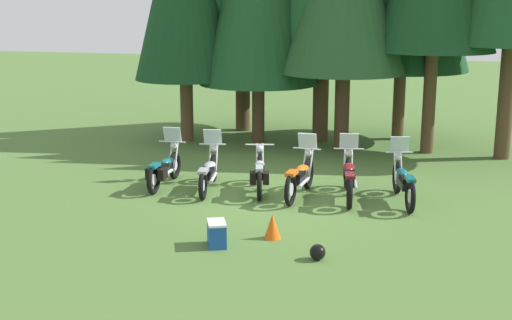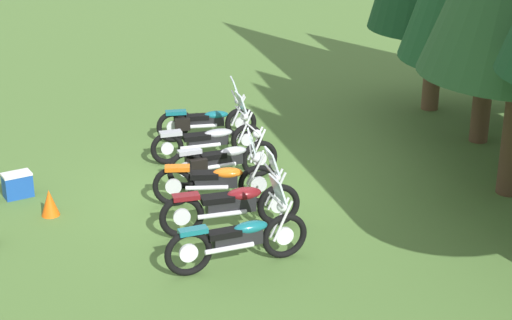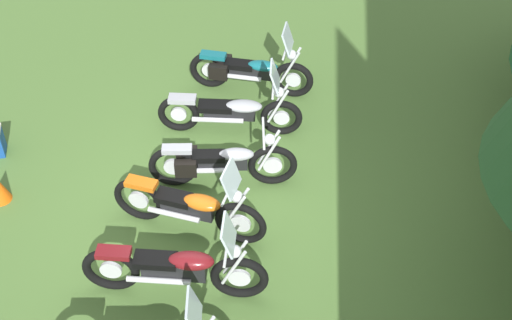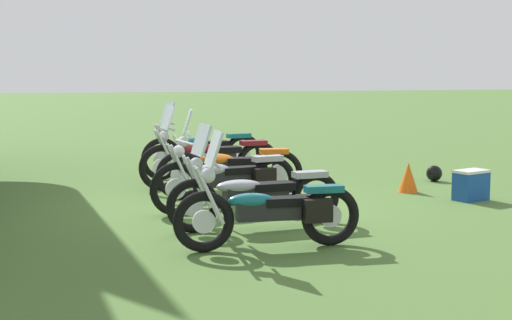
% 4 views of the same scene
% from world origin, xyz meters
% --- Properties ---
extents(ground_plane, '(80.00, 80.00, 0.00)m').
position_xyz_m(ground_plane, '(0.00, 0.00, 0.00)').
color(ground_plane, '#4C7033').
extents(motorcycle_0, '(0.68, 2.17, 1.36)m').
position_xyz_m(motorcycle_0, '(-2.83, -0.05, 0.44)').
color(motorcycle_0, black).
rests_on(motorcycle_0, ground_plane).
extents(motorcycle_1, '(0.73, 2.33, 1.35)m').
position_xyz_m(motorcycle_1, '(-1.68, -0.06, 0.44)').
color(motorcycle_1, black).
rests_on(motorcycle_1, ground_plane).
extents(motorcycle_2, '(0.88, 2.17, 1.02)m').
position_xyz_m(motorcycle_2, '(-0.47, 0.09, 0.45)').
color(motorcycle_2, black).
rests_on(motorcycle_2, ground_plane).
extents(motorcycle_3, '(0.67, 2.27, 1.38)m').
position_xyz_m(motorcycle_3, '(0.53, -0.06, 0.48)').
color(motorcycle_3, black).
rests_on(motorcycle_3, ground_plane).
extents(motorcycle_4, '(0.74, 2.41, 1.39)m').
position_xyz_m(motorcycle_4, '(1.62, 0.11, 0.49)').
color(motorcycle_4, black).
rests_on(motorcycle_4, ground_plane).
extents(motorcycle_5, '(0.80, 2.28, 1.39)m').
position_xyz_m(motorcycle_5, '(2.83, 0.09, 0.48)').
color(motorcycle_5, black).
rests_on(motorcycle_5, ground_plane).
extents(picnic_cooler, '(0.50, 0.60, 0.47)m').
position_xyz_m(picnic_cooler, '(-0.27, -3.67, 0.23)').
color(picnic_cooler, '#19479E').
rests_on(picnic_cooler, ground_plane).
extents(traffic_cone, '(0.32, 0.32, 0.48)m').
position_xyz_m(traffic_cone, '(0.61, -3.01, 0.24)').
color(traffic_cone, '#EA590F').
rests_on(traffic_cone, ground_plane).
extents(dropped_helmet, '(0.28, 0.28, 0.28)m').
position_xyz_m(dropped_helmet, '(1.64, -3.88, 0.14)').
color(dropped_helmet, black).
rests_on(dropped_helmet, ground_plane).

